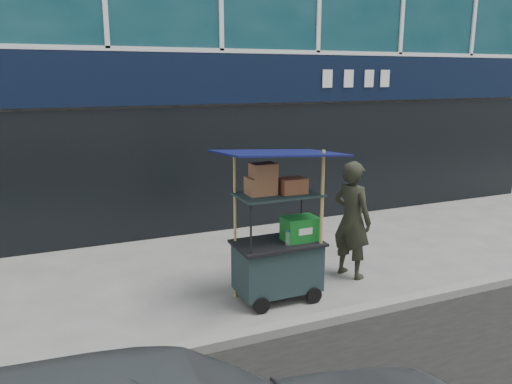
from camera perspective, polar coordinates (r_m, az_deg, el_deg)
name	(u,v)px	position (r m, az deg, el deg)	size (l,w,h in m)	color
ground	(328,315)	(6.59, 8.19, -13.69)	(80.00, 80.00, 0.00)	#64635F
curb	(336,317)	(6.41, 9.16, -13.93)	(80.00, 0.18, 0.12)	gray
vendor_cart	(279,247)	(6.69, 2.63, -6.32)	(1.55, 1.09, 2.09)	black
vendor_man	(352,220)	(7.53, 10.91, -3.11)	(0.64, 0.42, 1.76)	#282A1F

